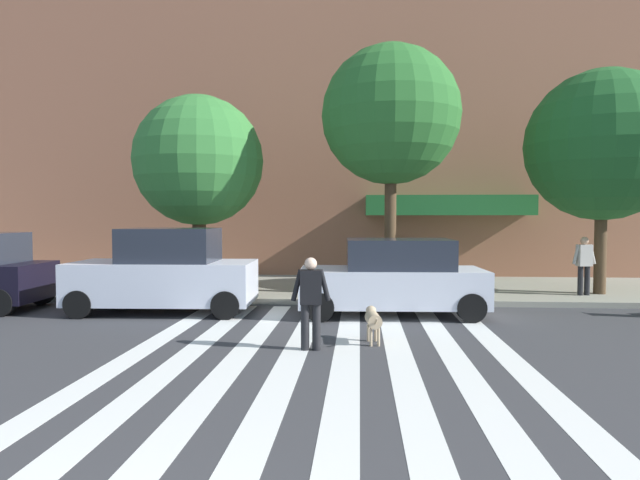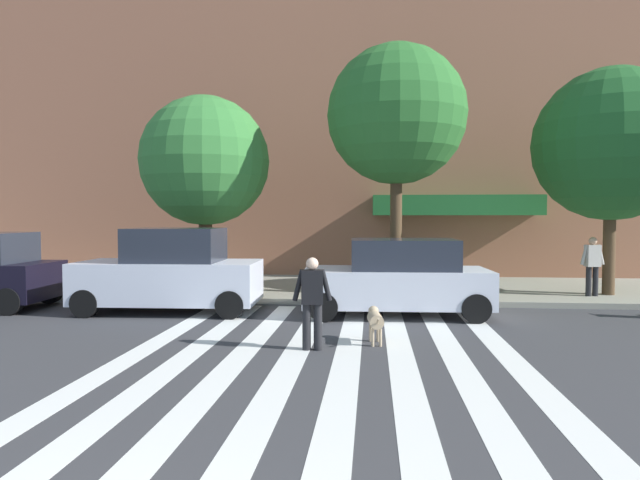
{
  "view_description": "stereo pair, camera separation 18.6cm",
  "coord_description": "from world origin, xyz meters",
  "px_view_note": "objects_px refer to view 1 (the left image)",
  "views": [
    {
      "loc": [
        1.82,
        -1.83,
        2.36
      ],
      "look_at": [
        1.22,
        6.59,
        2.0
      ],
      "focal_mm": 30.92,
      "sensor_mm": 36.0,
      "label": 1
    },
    {
      "loc": [
        2.01,
        -1.82,
        2.36
      ],
      "look_at": [
        1.22,
        6.59,
        2.0
      ],
      "focal_mm": 30.92,
      "sensor_mm": 36.0,
      "label": 2
    }
  ],
  "objects_px": {
    "parked_car_third_in_line": "(393,278)",
    "street_tree_further": "(603,146)",
    "street_tree_middle": "(391,116)",
    "pedestrian_dog_walker": "(311,298)",
    "parked_car_behind_first": "(166,273)",
    "pedestrian_bystander": "(584,262)",
    "dog_on_leash": "(373,319)",
    "street_tree_nearest": "(199,161)"
  },
  "relations": [
    {
      "from": "street_tree_middle",
      "to": "street_tree_nearest",
      "type": "bearing_deg",
      "value": 177.27
    },
    {
      "from": "street_tree_middle",
      "to": "parked_car_behind_first",
      "type": "bearing_deg",
      "value": -157.7
    },
    {
      "from": "street_tree_middle",
      "to": "dog_on_leash",
      "type": "relative_size",
      "value": 7.11
    },
    {
      "from": "dog_on_leash",
      "to": "pedestrian_bystander",
      "type": "relative_size",
      "value": 0.6
    },
    {
      "from": "dog_on_leash",
      "to": "parked_car_third_in_line",
      "type": "bearing_deg",
      "value": 79.3
    },
    {
      "from": "pedestrian_dog_walker",
      "to": "pedestrian_bystander",
      "type": "height_order",
      "value": "pedestrian_bystander"
    },
    {
      "from": "parked_car_third_in_line",
      "to": "pedestrian_bystander",
      "type": "height_order",
      "value": "parked_car_third_in_line"
    },
    {
      "from": "parked_car_third_in_line",
      "to": "street_tree_middle",
      "type": "height_order",
      "value": "street_tree_middle"
    },
    {
      "from": "parked_car_third_in_line",
      "to": "street_tree_nearest",
      "type": "bearing_deg",
      "value": 154.9
    },
    {
      "from": "street_tree_middle",
      "to": "dog_on_leash",
      "type": "bearing_deg",
      "value": -96.54
    },
    {
      "from": "street_tree_further",
      "to": "parked_car_third_in_line",
      "type": "bearing_deg",
      "value": -153.24
    },
    {
      "from": "street_tree_nearest",
      "to": "street_tree_further",
      "type": "bearing_deg",
      "value": 2.41
    },
    {
      "from": "street_tree_nearest",
      "to": "dog_on_leash",
      "type": "bearing_deg",
      "value": -48.21
    },
    {
      "from": "parked_car_third_in_line",
      "to": "pedestrian_dog_walker",
      "type": "relative_size",
      "value": 2.68
    },
    {
      "from": "street_tree_middle",
      "to": "dog_on_leash",
      "type": "xyz_separation_m",
      "value": [
        -0.6,
        -5.24,
        -4.7
      ]
    },
    {
      "from": "pedestrian_bystander",
      "to": "dog_on_leash",
      "type": "bearing_deg",
      "value": -136.9
    },
    {
      "from": "street_tree_middle",
      "to": "street_tree_further",
      "type": "xyz_separation_m",
      "value": [
        6.0,
        0.75,
        -0.78
      ]
    },
    {
      "from": "pedestrian_dog_walker",
      "to": "parked_car_behind_first",
      "type": "bearing_deg",
      "value": 137.59
    },
    {
      "from": "dog_on_leash",
      "to": "street_tree_middle",
      "type": "bearing_deg",
      "value": 83.46
    },
    {
      "from": "pedestrian_dog_walker",
      "to": "parked_car_third_in_line",
      "type": "bearing_deg",
      "value": 64.96
    },
    {
      "from": "street_tree_further",
      "to": "pedestrian_dog_walker",
      "type": "relative_size",
      "value": 3.88
    },
    {
      "from": "parked_car_third_in_line",
      "to": "street_tree_middle",
      "type": "relative_size",
      "value": 0.63
    },
    {
      "from": "parked_car_third_in_line",
      "to": "street_tree_further",
      "type": "bearing_deg",
      "value": 26.76
    },
    {
      "from": "parked_car_behind_first",
      "to": "street_tree_further",
      "type": "xyz_separation_m",
      "value": [
        11.61,
        3.05,
        3.39
      ]
    },
    {
      "from": "street_tree_middle",
      "to": "street_tree_further",
      "type": "height_order",
      "value": "street_tree_middle"
    },
    {
      "from": "pedestrian_dog_walker",
      "to": "street_tree_middle",
      "type": "bearing_deg",
      "value": 73.75
    },
    {
      "from": "parked_car_behind_first",
      "to": "parked_car_third_in_line",
      "type": "relative_size",
      "value": 1.01
    },
    {
      "from": "parked_car_behind_first",
      "to": "parked_car_third_in_line",
      "type": "xyz_separation_m",
      "value": [
        5.56,
        0.0,
        -0.08
      ]
    },
    {
      "from": "parked_car_behind_first",
      "to": "parked_car_third_in_line",
      "type": "distance_m",
      "value": 5.56
    },
    {
      "from": "street_tree_middle",
      "to": "pedestrian_bystander",
      "type": "height_order",
      "value": "street_tree_middle"
    },
    {
      "from": "parked_car_third_in_line",
      "to": "dog_on_leash",
      "type": "relative_size",
      "value": 4.51
    },
    {
      "from": "parked_car_behind_first",
      "to": "pedestrian_dog_walker",
      "type": "xyz_separation_m",
      "value": [
        3.9,
        -3.56,
        -0.04
      ]
    },
    {
      "from": "parked_car_third_in_line",
      "to": "pedestrian_bystander",
      "type": "distance_m",
      "value": 6.1
    },
    {
      "from": "street_tree_middle",
      "to": "pedestrian_dog_walker",
      "type": "height_order",
      "value": "street_tree_middle"
    },
    {
      "from": "street_tree_middle",
      "to": "pedestrian_bystander",
      "type": "distance_m",
      "value": 6.79
    },
    {
      "from": "parked_car_behind_first",
      "to": "street_tree_nearest",
      "type": "height_order",
      "value": "street_tree_nearest"
    },
    {
      "from": "pedestrian_bystander",
      "to": "street_tree_further",
      "type": "bearing_deg",
      "value": 31.18
    },
    {
      "from": "street_tree_nearest",
      "to": "parked_car_behind_first",
      "type": "bearing_deg",
      "value": -92.06
    },
    {
      "from": "parked_car_third_in_line",
      "to": "street_tree_nearest",
      "type": "xyz_separation_m",
      "value": [
        -5.47,
        2.56,
        3.07
      ]
    },
    {
      "from": "street_tree_further",
      "to": "dog_on_leash",
      "type": "height_order",
      "value": "street_tree_further"
    },
    {
      "from": "parked_car_third_in_line",
      "to": "street_tree_middle",
      "type": "xyz_separation_m",
      "value": [
        0.04,
        2.3,
        4.26
      ]
    },
    {
      "from": "street_tree_nearest",
      "to": "pedestrian_bystander",
      "type": "relative_size",
      "value": 3.48
    }
  ]
}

